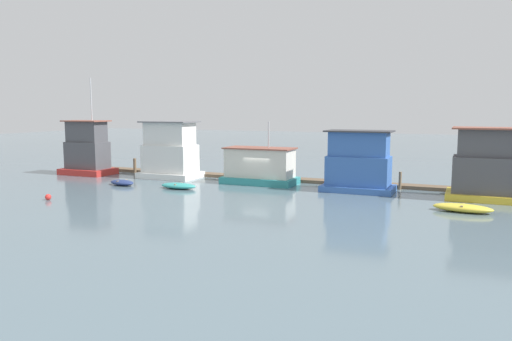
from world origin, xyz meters
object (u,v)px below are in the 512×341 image
houseboat_red (87,151)px  dinghy_yellow (463,208)px  buoy_red (48,197)px  dinghy_teal (178,186)px  mooring_post_far_left (400,181)px  houseboat_teal (260,167)px  houseboat_yellow (499,168)px  mooring_post_centre (135,166)px  dinghy_navy (122,183)px  houseboat_blue (359,164)px  houseboat_white (170,152)px  mooring_post_far_right (463,184)px

houseboat_red → dinghy_yellow: size_ratio=2.53×
houseboat_red → buoy_red: houseboat_red is taller
dinghy_teal → mooring_post_far_left: 18.95m
houseboat_teal → houseboat_yellow: 19.66m
mooring_post_far_left → mooring_post_centre: bearing=180.0°
houseboat_red → dinghy_navy: 9.69m
houseboat_blue → mooring_post_centre: houseboat_blue is taller
houseboat_yellow → mooring_post_centre: houseboat_yellow is taller
houseboat_white → mooring_post_far_left: houseboat_white is taller
mooring_post_far_left → mooring_post_centre: size_ratio=0.96×
houseboat_white → dinghy_teal: 7.41m
dinghy_yellow → mooring_post_far_right: size_ratio=2.59×
dinghy_yellow → mooring_post_far_left: bearing=122.6°
mooring_post_far_left → houseboat_yellow: bearing=-17.5°
mooring_post_far_left → mooring_post_far_right: 4.95m
houseboat_red → houseboat_blue: 28.33m
mooring_post_centre → buoy_red: (3.70, -15.57, -0.56)m
houseboat_white → houseboat_blue: 18.88m
mooring_post_far_left → dinghy_navy: bearing=-162.4°
dinghy_teal → mooring_post_centre: (-9.84, 7.06, 0.54)m
houseboat_red → houseboat_blue: houseboat_red is taller
buoy_red → mooring_post_far_right: bearing=28.5°
dinghy_teal → dinghy_yellow: size_ratio=0.84×
houseboat_red → dinghy_navy: (8.14, -4.76, -2.24)m
dinghy_navy → mooring_post_centre: (-4.13, 7.41, 0.55)m
houseboat_teal → houseboat_yellow: bearing=-1.8°
houseboat_red → dinghy_yellow: bearing=-8.2°
mooring_post_far_right → mooring_post_centre: bearing=180.0°
dinghy_yellow → mooring_post_far_right: (-0.11, 7.91, 0.49)m
houseboat_blue → buoy_red: houseboat_blue is taller
dinghy_teal → mooring_post_centre: 12.12m
houseboat_blue → houseboat_white: bearing=177.7°
houseboat_white → mooring_post_centre: size_ratio=3.60×
houseboat_blue → buoy_red: (-20.62, -13.25, -2.08)m
dinghy_navy → houseboat_white: bearing=77.3°
mooring_post_centre → houseboat_red: bearing=-146.6°
houseboat_blue → buoy_red: 24.60m
houseboat_teal → houseboat_red: bearing=-177.2°
houseboat_teal → houseboat_yellow: houseboat_teal is taller
houseboat_white → mooring_post_centre: 5.94m
houseboat_blue → dinghy_teal: size_ratio=1.78×
buoy_red → houseboat_red: bearing=120.8°
houseboat_yellow → dinghy_teal: size_ratio=2.20×
houseboat_yellow → mooring_post_far_right: size_ratio=4.77×
houseboat_white → houseboat_blue: (18.86, -0.77, -0.24)m
houseboat_red → mooring_post_far_left: size_ratio=6.56×
houseboat_teal → buoy_red: 18.04m
dinghy_yellow → mooring_post_centre: mooring_post_centre is taller
houseboat_red → mooring_post_far_right: houseboat_red is taller
houseboat_red → dinghy_teal: size_ratio=3.02×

